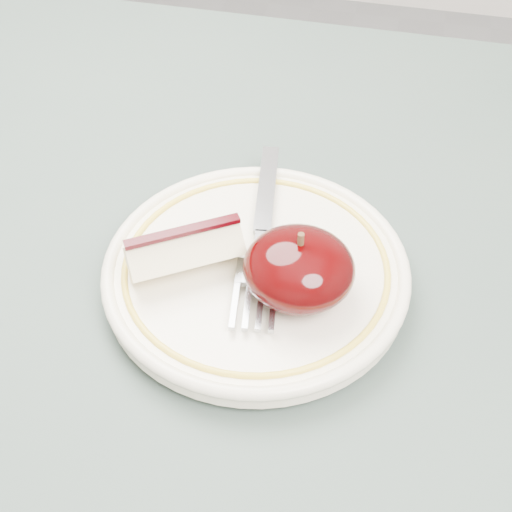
% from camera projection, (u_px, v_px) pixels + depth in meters
% --- Properties ---
extents(table, '(0.90, 0.90, 0.75)m').
position_uv_depth(table, '(285.00, 488.00, 0.47)').
color(table, brown).
rests_on(table, ground).
extents(plate, '(0.20, 0.20, 0.02)m').
position_uv_depth(plate, '(256.00, 271.00, 0.46)').
color(plate, '#F5E9CD').
rests_on(plate, table).
extents(apple_half, '(0.07, 0.07, 0.05)m').
position_uv_depth(apple_half, '(299.00, 268.00, 0.43)').
color(apple_half, black).
rests_on(apple_half, plate).
extents(apple_wedge, '(0.08, 0.07, 0.04)m').
position_uv_depth(apple_wedge, '(185.00, 250.00, 0.45)').
color(apple_wedge, beige).
rests_on(apple_wedge, plate).
extents(fork, '(0.04, 0.17, 0.00)m').
position_uv_depth(fork, '(262.00, 234.00, 0.48)').
color(fork, gray).
rests_on(fork, plate).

